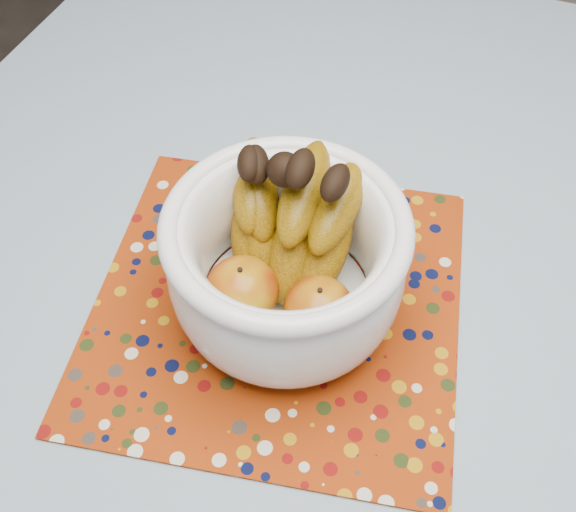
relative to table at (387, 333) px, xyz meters
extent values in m
plane|color=#2D2826|center=(0.00, 0.00, -0.67)|extent=(4.00, 4.00, 0.00)
cube|color=brown|center=(0.00, 0.00, 0.06)|extent=(1.20, 1.20, 0.04)
cylinder|color=brown|center=(-0.53, 0.53, -0.32)|extent=(0.06, 0.06, 0.71)
cube|color=slate|center=(0.00, 0.00, 0.08)|extent=(1.32, 1.32, 0.01)
cube|color=#8B2B07|center=(-0.12, -0.06, 0.09)|extent=(0.45, 0.45, 0.00)
cylinder|color=white|center=(-0.11, -0.06, 0.10)|extent=(0.12, 0.12, 0.01)
cylinder|color=white|center=(-0.11, -0.06, 0.11)|extent=(0.18, 0.18, 0.01)
torus|color=white|center=(-0.11, -0.06, 0.23)|extent=(0.24, 0.24, 0.02)
ellipsoid|color=maroon|center=(-0.14, -0.10, 0.15)|extent=(0.07, 0.07, 0.07)
ellipsoid|color=maroon|center=(-0.06, -0.09, 0.15)|extent=(0.07, 0.07, 0.06)
sphere|color=black|center=(-0.13, -0.02, 0.25)|extent=(0.03, 0.03, 0.03)
camera|label=1|loc=(0.04, -0.44, 0.70)|focal=42.00mm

